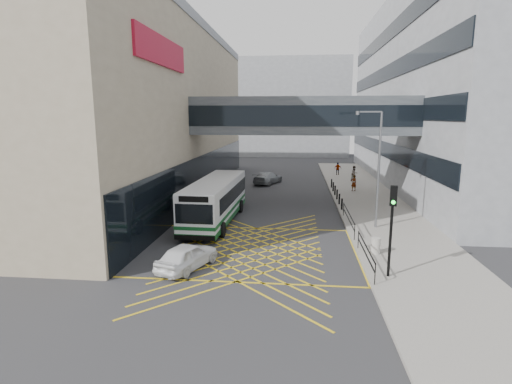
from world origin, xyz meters
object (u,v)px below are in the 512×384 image
(traffic_light, at_px, (392,218))
(pedestrian_b, at_px, (354,174))
(car_white, at_px, (187,256))
(car_silver, at_px, (268,177))
(street_lamp, at_px, (376,162))
(pedestrian_a, at_px, (354,183))
(pedestrian_c, at_px, (338,169))
(bus, at_px, (216,199))
(car_dark, at_px, (227,199))
(litter_bin, at_px, (376,246))

(traffic_light, relative_size, pedestrian_b, 2.49)
(car_white, distance_m, traffic_light, 9.93)
(car_white, xyz_separation_m, car_silver, (2.11, 25.70, 0.06))
(car_white, distance_m, car_silver, 25.78)
(car_white, height_order, street_lamp, street_lamp)
(pedestrian_a, distance_m, pedestrian_c, 11.02)
(bus, bearing_deg, car_dark, 92.43)
(car_dark, height_order, pedestrian_a, pedestrian_a)
(car_silver, bearing_deg, litter_bin, 129.33)
(traffic_light, distance_m, street_lamp, 8.79)
(pedestrian_c, bearing_deg, traffic_light, 90.70)
(bus, relative_size, pedestrian_b, 6.34)
(litter_bin, relative_size, pedestrian_c, 0.56)
(car_silver, relative_size, street_lamp, 0.60)
(pedestrian_b, distance_m, pedestrian_c, 5.09)
(bus, xyz_separation_m, pedestrian_a, (11.35, 12.43, -0.68))
(bus, height_order, street_lamp, street_lamp)
(car_white, distance_m, car_dark, 13.74)
(street_lamp, distance_m, litter_bin, 6.69)
(litter_bin, bearing_deg, pedestrian_c, 88.43)
(car_silver, distance_m, pedestrian_b, 9.93)
(litter_bin, xyz_separation_m, pedestrian_b, (2.20, 24.76, 0.43))
(car_dark, height_order, litter_bin, car_dark)
(traffic_light, bearing_deg, car_silver, 115.39)
(traffic_light, height_order, street_lamp, street_lamp)
(litter_bin, height_order, pedestrian_b, pedestrian_b)
(car_white, relative_size, street_lamp, 0.54)
(traffic_light, bearing_deg, car_dark, 134.63)
(bus, xyz_separation_m, street_lamp, (10.85, -0.85, 2.88))
(car_silver, relative_size, pedestrian_a, 2.92)
(pedestrian_a, bearing_deg, street_lamp, 64.56)
(car_dark, relative_size, street_lamp, 0.55)
(car_silver, bearing_deg, pedestrian_c, -120.11)
(litter_bin, relative_size, pedestrian_b, 0.50)
(street_lamp, bearing_deg, pedestrian_a, 85.25)
(litter_bin, bearing_deg, car_dark, 132.62)
(car_silver, xyz_separation_m, street_lamp, (8.38, -17.56, 3.80))
(car_dark, bearing_deg, pedestrian_b, -146.15)
(litter_bin, height_order, pedestrian_c, pedestrian_c)
(bus, relative_size, traffic_light, 2.54)
(car_silver, relative_size, litter_bin, 5.32)
(car_white, distance_m, litter_bin, 10.06)
(bus, xyz_separation_m, car_silver, (2.47, 16.71, -0.92))
(traffic_light, height_order, pedestrian_b, traffic_light)
(car_white, height_order, pedestrian_a, pedestrian_a)
(traffic_light, xyz_separation_m, litter_bin, (0.02, 3.25, -2.37))
(litter_bin, distance_m, pedestrian_c, 29.66)
(pedestrian_b, bearing_deg, bus, -150.82)
(traffic_light, distance_m, pedestrian_a, 22.03)
(car_dark, distance_m, car_silver, 12.23)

